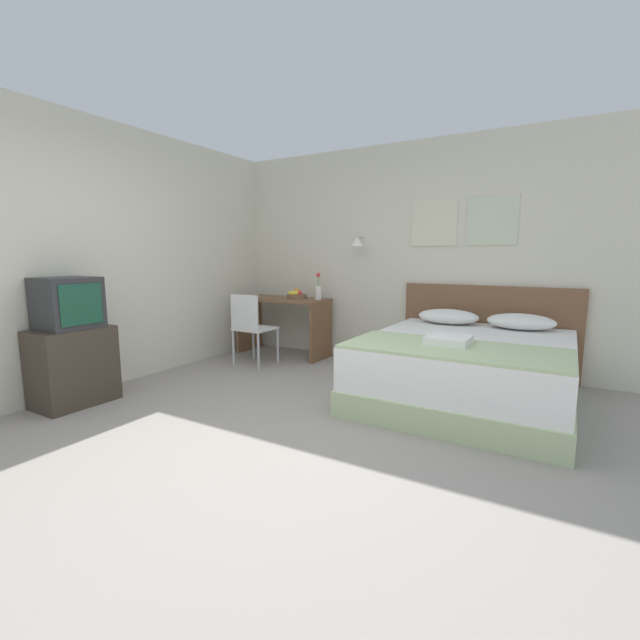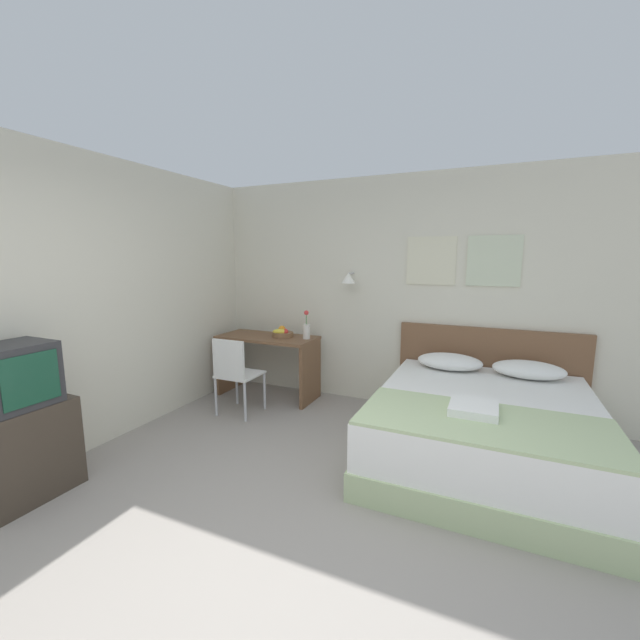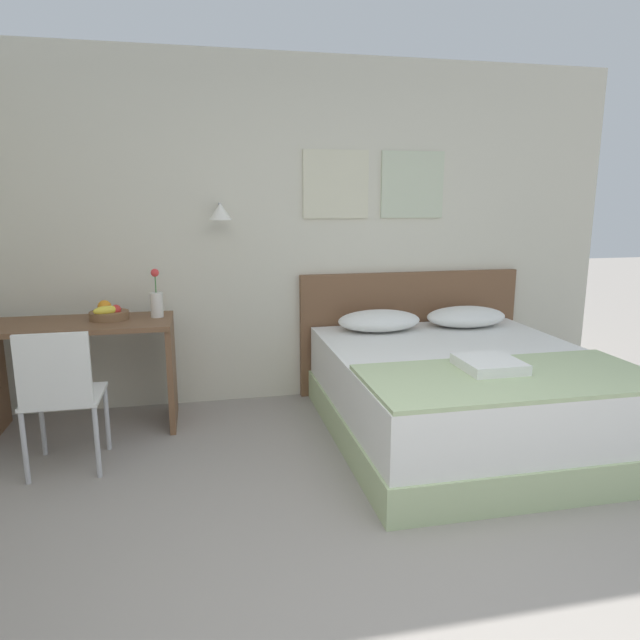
{
  "view_description": "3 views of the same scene",
  "coord_description": "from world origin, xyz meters",
  "px_view_note": "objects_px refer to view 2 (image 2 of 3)",
  "views": [
    {
      "loc": [
        1.76,
        -2.19,
        1.33
      ],
      "look_at": [
        -0.5,
        1.66,
        0.65
      ],
      "focal_mm": 24.0,
      "sensor_mm": 36.0,
      "label": 1
    },
    {
      "loc": [
        1.01,
        -1.63,
        1.73
      ],
      "look_at": [
        -0.67,
        2.12,
        1.08
      ],
      "focal_mm": 22.0,
      "sensor_mm": 36.0,
      "label": 2
    },
    {
      "loc": [
        -0.72,
        -1.6,
        1.59
      ],
      "look_at": [
        0.04,
        1.96,
        0.82
      ],
      "focal_mm": 32.0,
      "sensor_mm": 36.0,
      "label": 3
    }
  ],
  "objects_px": {
    "headboard": "(487,374)",
    "folded_towel_near_foot": "(474,408)",
    "pillow_left": "(450,362)",
    "desk_chair": "(235,370)",
    "desk": "(268,354)",
    "tv_stand": "(23,452)",
    "bed": "(482,430)",
    "throw_blanket": "(482,422)",
    "fruit_bowl": "(282,333)",
    "pillow_right": "(528,370)",
    "flower_vase": "(306,329)",
    "television": "(13,376)"
  },
  "relations": [
    {
      "from": "desk",
      "to": "television",
      "type": "bearing_deg",
      "value": -100.97
    },
    {
      "from": "folded_towel_near_foot",
      "to": "desk",
      "type": "distance_m",
      "value": 2.7
    },
    {
      "from": "bed",
      "to": "flower_vase",
      "type": "bearing_deg",
      "value": 159.9
    },
    {
      "from": "bed",
      "to": "headboard",
      "type": "bearing_deg",
      "value": 90.0
    },
    {
      "from": "pillow_left",
      "to": "folded_towel_near_foot",
      "type": "xyz_separation_m",
      "value": [
        0.3,
        -1.18,
        -0.03
      ]
    },
    {
      "from": "fruit_bowl",
      "to": "desk_chair",
      "type": "bearing_deg",
      "value": -103.95
    },
    {
      "from": "pillow_right",
      "to": "fruit_bowl",
      "type": "xyz_separation_m",
      "value": [
        -2.7,
        -0.02,
        0.15
      ]
    },
    {
      "from": "bed",
      "to": "desk_chair",
      "type": "xyz_separation_m",
      "value": [
        -2.52,
        -0.01,
        0.22
      ]
    },
    {
      "from": "pillow_right",
      "to": "pillow_left",
      "type": "bearing_deg",
      "value": 180.0
    },
    {
      "from": "bed",
      "to": "desk_chair",
      "type": "relative_size",
      "value": 2.28
    },
    {
      "from": "pillow_left",
      "to": "folded_towel_near_foot",
      "type": "height_order",
      "value": "pillow_left"
    },
    {
      "from": "desk",
      "to": "desk_chair",
      "type": "bearing_deg",
      "value": -89.96
    },
    {
      "from": "bed",
      "to": "fruit_bowl",
      "type": "distance_m",
      "value": 2.51
    },
    {
      "from": "throw_blanket",
      "to": "tv_stand",
      "type": "xyz_separation_m",
      "value": [
        -3.02,
        -1.3,
        -0.25
      ]
    },
    {
      "from": "pillow_right",
      "to": "tv_stand",
      "type": "relative_size",
      "value": 0.94
    },
    {
      "from": "pillow_left",
      "to": "folded_towel_near_foot",
      "type": "relative_size",
      "value": 1.81
    },
    {
      "from": "headboard",
      "to": "fruit_bowl",
      "type": "distance_m",
      "value": 2.38
    },
    {
      "from": "bed",
      "to": "throw_blanket",
      "type": "height_order",
      "value": "throw_blanket"
    },
    {
      "from": "bed",
      "to": "folded_towel_near_foot",
      "type": "relative_size",
      "value": 5.57
    },
    {
      "from": "pillow_left",
      "to": "desk_chair",
      "type": "height_order",
      "value": "desk_chair"
    },
    {
      "from": "television",
      "to": "bed",
      "type": "bearing_deg",
      "value": 31.84
    },
    {
      "from": "desk",
      "to": "pillow_right",
      "type": "bearing_deg",
      "value": 1.36
    },
    {
      "from": "throw_blanket",
      "to": "desk_chair",
      "type": "bearing_deg",
      "value": 167.36
    },
    {
      "from": "headboard",
      "to": "tv_stand",
      "type": "xyz_separation_m",
      "value": [
        -3.02,
        -2.9,
        -0.15
      ]
    },
    {
      "from": "fruit_bowl",
      "to": "bed",
      "type": "bearing_deg",
      "value": -17.29
    },
    {
      "from": "throw_blanket",
      "to": "flower_vase",
      "type": "height_order",
      "value": "flower_vase"
    },
    {
      "from": "fruit_bowl",
      "to": "tv_stand",
      "type": "height_order",
      "value": "fruit_bowl"
    },
    {
      "from": "bed",
      "to": "pillow_left",
      "type": "relative_size",
      "value": 3.08
    },
    {
      "from": "pillow_right",
      "to": "desk_chair",
      "type": "height_order",
      "value": "desk_chair"
    },
    {
      "from": "tv_stand",
      "to": "television",
      "type": "relative_size",
      "value": 1.51
    },
    {
      "from": "desk_chair",
      "to": "throw_blanket",
      "type": "bearing_deg",
      "value": -12.64
    },
    {
      "from": "bed",
      "to": "pillow_right",
      "type": "relative_size",
      "value": 3.08
    },
    {
      "from": "headboard",
      "to": "folded_towel_near_foot",
      "type": "bearing_deg",
      "value": -92.65
    },
    {
      "from": "headboard",
      "to": "folded_towel_near_foot",
      "type": "xyz_separation_m",
      "value": [
        -0.07,
        -1.46,
        0.14
      ]
    },
    {
      "from": "pillow_right",
      "to": "desk",
      "type": "distance_m",
      "value": 2.89
    },
    {
      "from": "pillow_left",
      "to": "desk_chair",
      "type": "bearing_deg",
      "value": -160.71
    },
    {
      "from": "desk",
      "to": "tv_stand",
      "type": "distance_m",
      "value": 2.61
    },
    {
      "from": "fruit_bowl",
      "to": "folded_towel_near_foot",
      "type": "bearing_deg",
      "value": -27.18
    },
    {
      "from": "bed",
      "to": "pillow_right",
      "type": "height_order",
      "value": "pillow_right"
    },
    {
      "from": "folded_towel_near_foot",
      "to": "throw_blanket",
      "type": "bearing_deg",
      "value": -64.1
    },
    {
      "from": "desk_chair",
      "to": "tv_stand",
      "type": "relative_size",
      "value": 1.26
    },
    {
      "from": "pillow_right",
      "to": "desk",
      "type": "xyz_separation_m",
      "value": [
        -2.89,
        -0.07,
        -0.13
      ]
    },
    {
      "from": "pillow_right",
      "to": "fruit_bowl",
      "type": "height_order",
      "value": "fruit_bowl"
    },
    {
      "from": "throw_blanket",
      "to": "headboard",
      "type": "bearing_deg",
      "value": 90.0
    },
    {
      "from": "headboard",
      "to": "desk",
      "type": "bearing_deg",
      "value": -172.11
    },
    {
      "from": "folded_towel_near_foot",
      "to": "pillow_left",
      "type": "bearing_deg",
      "value": 104.04
    },
    {
      "from": "fruit_bowl",
      "to": "flower_vase",
      "type": "xyz_separation_m",
      "value": [
        0.33,
        0.01,
        0.07
      ]
    },
    {
      "from": "pillow_right",
      "to": "throw_blanket",
      "type": "xyz_separation_m",
      "value": [
        -0.36,
        -1.32,
        -0.07
      ]
    },
    {
      "from": "pillow_right",
      "to": "television",
      "type": "relative_size",
      "value": 1.41
    },
    {
      "from": "pillow_left",
      "to": "television",
      "type": "height_order",
      "value": "television"
    }
  ]
}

